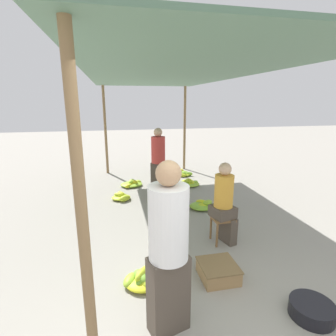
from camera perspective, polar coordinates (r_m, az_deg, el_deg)
canopy_post_front_left at (r=1.92m, az=-17.84°, el=-14.51°), size 0.08×0.08×2.73m
canopy_post_back_left at (r=8.49m, az=-13.46°, el=7.89°), size 0.08×0.08×2.73m
canopy_post_back_right at (r=8.81m, az=3.64°, el=8.47°), size 0.08×0.08×2.73m
canopy_tarp at (r=5.19m, az=-0.10°, el=19.70°), size 2.97×7.16×0.04m
vendor_foreground at (r=2.59m, az=0.10°, el=-17.09°), size 0.47×0.47×1.78m
stool at (r=4.45m, az=11.70°, el=-11.39°), size 0.34×0.34×0.45m
vendor_seated at (r=4.31m, az=12.22°, el=-7.20°), size 0.42×0.42×1.35m
basin_black at (r=3.58m, az=28.81°, el=-25.42°), size 0.47×0.47×0.16m
banana_pile_left_0 at (r=3.63m, az=-5.69°, el=-22.99°), size 0.51×0.46×0.20m
banana_pile_left_1 at (r=6.34m, az=-10.14°, el=-6.13°), size 0.46×0.61×0.19m
banana_pile_left_2 at (r=7.27m, az=-7.83°, el=-3.42°), size 0.61×0.56×0.19m
banana_pile_right_0 at (r=8.16m, az=3.30°, el=-1.24°), size 0.55×0.45×0.22m
banana_pile_right_1 at (r=5.83m, az=7.58°, el=-8.00°), size 0.56×0.51×0.19m
banana_pile_right_2 at (r=7.25m, az=4.50°, el=-3.33°), size 0.63×0.55×0.21m
crate_near at (r=6.22m, az=-1.19°, el=-6.00°), size 0.38×0.38×0.21m
crate_mid at (r=5.65m, az=0.78°, el=-8.29°), size 0.43×0.43×0.18m
crate_far at (r=3.76m, az=10.85°, el=-21.16°), size 0.48×0.48×0.20m
shopper_walking_mid at (r=6.60m, az=-2.13°, el=1.92°), size 0.45×0.45×1.63m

